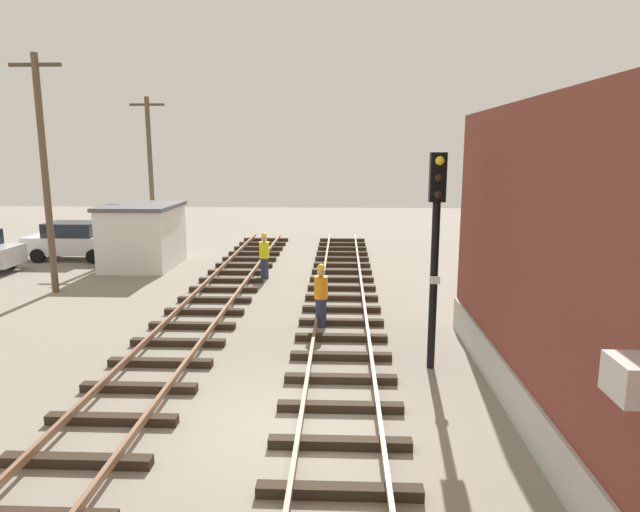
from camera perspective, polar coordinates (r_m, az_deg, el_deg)
ground_plane at (r=10.85m, az=-1.40°, el=-17.19°), size 80.00×80.00×0.00m
track_near_building at (r=10.77m, az=2.08°, el=-16.65°), size 2.50×44.13×0.32m
track_centre at (r=11.61m, az=-20.54°, el=-15.25°), size 2.50×44.13×0.32m
signal_mast at (r=12.90m, az=11.76°, el=2.08°), size 0.36×0.40×5.04m
control_hut at (r=25.60m, az=-17.71°, el=2.00°), size 3.00×3.80×2.76m
parked_car_white at (r=28.61m, az=-23.89°, el=1.48°), size 4.20×2.04×1.76m
utility_pole_near at (r=21.92m, az=-26.36°, el=7.79°), size 1.80×0.24×8.32m
utility_pole_far at (r=30.94m, az=-16.97°, el=8.50°), size 1.80×0.24×7.78m
track_worker_foreground at (r=22.28m, az=-5.72°, el=0.01°), size 0.40×0.40×1.87m
track_worker_distant at (r=16.19m, az=0.10°, el=-4.07°), size 0.40×0.40×1.87m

